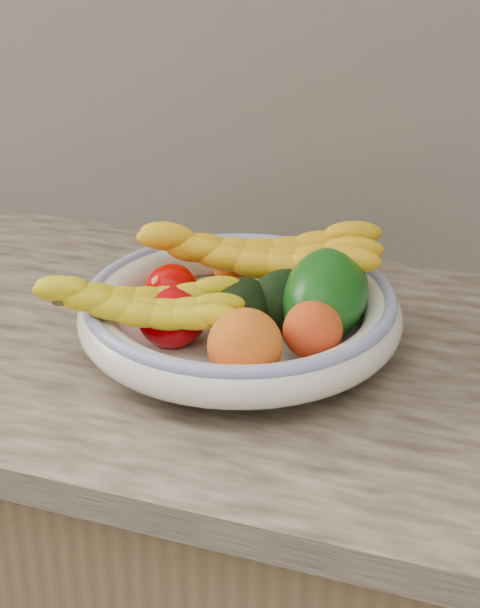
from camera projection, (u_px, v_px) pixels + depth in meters
name	position (u px, v px, depth m)	size (l,w,h in m)	color
kitchen_counter	(246.00, 600.00, 1.36)	(2.44, 0.66, 1.40)	brown
fruit_bowl	(240.00, 312.00, 1.12)	(0.39, 0.39, 0.08)	white
clementine_back_left	(235.00, 272.00, 1.21)	(0.05, 0.05, 0.05)	#FF6405
clementine_back_right	(284.00, 273.00, 1.21)	(0.06, 0.06, 0.05)	orange
tomato_left	(172.00, 288.00, 1.15)	(0.07, 0.07, 0.06)	#C00300
tomato_near_left	(172.00, 316.00, 1.08)	(0.08, 0.08, 0.07)	#BE0006
avocado_center	(241.00, 310.00, 1.09)	(0.07, 0.10, 0.07)	black
avocado_right	(284.00, 299.00, 1.12)	(0.07, 0.11, 0.07)	black
green_mango	(325.00, 295.00, 1.10)	(0.10, 0.15, 0.11)	#0D490D
peach_front	(245.00, 345.00, 1.01)	(0.08, 0.08, 0.08)	orange
peach_right	(313.00, 330.00, 1.04)	(0.07, 0.07, 0.07)	orange
banana_bunch_back	(258.00, 261.00, 1.16)	(0.32, 0.12, 0.09)	yellow
banana_bunch_front	(140.00, 310.00, 1.05)	(0.25, 0.10, 0.07)	yellow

